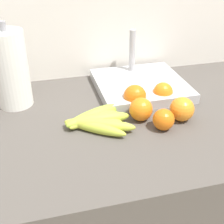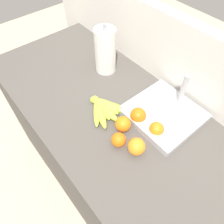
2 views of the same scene
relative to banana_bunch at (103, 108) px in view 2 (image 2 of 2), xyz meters
The scene contains 11 objects.
ground_plane 0.95m from the banana_bunch, 103.57° to the left, with size 6.00×6.00×0.00m, color beige.
counter 0.48m from the banana_bunch, 103.57° to the left, with size 1.55×0.71×0.93m, color #514C47.
wall_back 0.51m from the banana_bunch, 90.98° to the left, with size 1.95×0.06×1.30m, color silver.
banana_bunch is the anchor object (origin of this frame).
orange_center 0.27m from the banana_bunch, ahead, with size 0.08×0.08×0.08m, color orange.
orange_far_right 0.28m from the banana_bunch, 20.95° to the left, with size 0.07×0.07×0.07m, color orange.
orange_front 0.15m from the banana_bunch, ahead, with size 0.07×0.07×0.07m, color orange.
orange_right 0.18m from the banana_bunch, 29.82° to the left, with size 0.08×0.08×0.08m, color orange.
orange_back_right 0.21m from the banana_bunch, 19.04° to the right, with size 0.07×0.07×0.07m, color orange.
paper_towel_roll 0.34m from the banana_bunch, 139.13° to the left, with size 0.12×0.12×0.29m.
sink_basin 0.30m from the banana_bunch, 43.95° to the left, with size 0.33×0.32×0.20m.
Camera 2 is at (0.56, -0.43, 1.77)m, focal length 34.64 mm.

